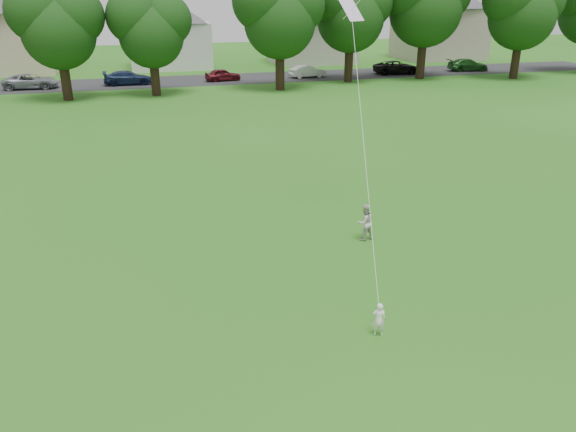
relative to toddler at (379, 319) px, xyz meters
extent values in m
plane|color=#206116|center=(-1.10, 0.70, -0.45)|extent=(160.00, 160.00, 0.00)
cube|color=#2D2D30|center=(-1.10, 42.70, -0.45)|extent=(90.00, 7.00, 0.01)
imported|color=white|center=(0.00, 0.00, 0.00)|extent=(0.38, 0.31, 0.90)
imported|color=beige|center=(1.86, 5.41, 0.19)|extent=(0.72, 0.62, 1.28)
plane|color=white|center=(2.22, 8.38, 6.85)|extent=(1.10, 0.96, 0.71)
cylinder|color=white|center=(1.11, 4.19, 3.52)|extent=(0.01, 0.01, 10.92)
cylinder|color=black|center=(-10.15, 35.39, 1.21)|extent=(0.73, 0.73, 3.33)
cylinder|color=black|center=(-3.51, 35.64, 1.10)|extent=(0.71, 0.71, 3.10)
cylinder|color=black|center=(6.73, 35.71, 1.37)|extent=(0.75, 0.75, 3.64)
cylinder|color=black|center=(13.86, 38.32, 1.41)|extent=(0.76, 0.76, 3.72)
cylinder|color=black|center=(21.12, 38.34, 1.61)|extent=(0.79, 0.79, 4.12)
cylinder|color=black|center=(29.73, 36.05, 1.43)|extent=(0.76, 0.76, 3.76)
imported|color=gray|center=(-13.63, 41.70, 0.18)|extent=(4.51, 2.22, 1.23)
imported|color=#152142|center=(-5.64, 41.70, 0.17)|extent=(4.21, 1.75, 1.22)
imported|color=#571119|center=(2.82, 41.70, 0.11)|extent=(3.38, 1.67, 1.11)
imported|color=silver|center=(11.02, 41.70, 0.13)|extent=(3.56, 1.50, 1.14)
imported|color=black|center=(20.29, 41.70, 0.19)|extent=(4.69, 2.39, 1.27)
imported|color=#1B4F1A|center=(28.34, 41.70, 0.16)|extent=(4.35, 2.20, 1.21)
cube|color=beige|center=(-17.10, 52.70, 2.45)|extent=(9.31, 7.17, 5.81)
cube|color=silver|center=(-1.10, 52.70, 1.87)|extent=(8.25, 7.33, 4.65)
cube|color=#B6B0A4|center=(14.90, 52.70, 2.33)|extent=(9.01, 6.60, 5.56)
cube|color=#B1A493|center=(30.90, 52.70, 2.45)|extent=(9.38, 7.67, 5.80)
camera|label=1|loc=(-5.26, -10.79, 7.55)|focal=35.00mm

